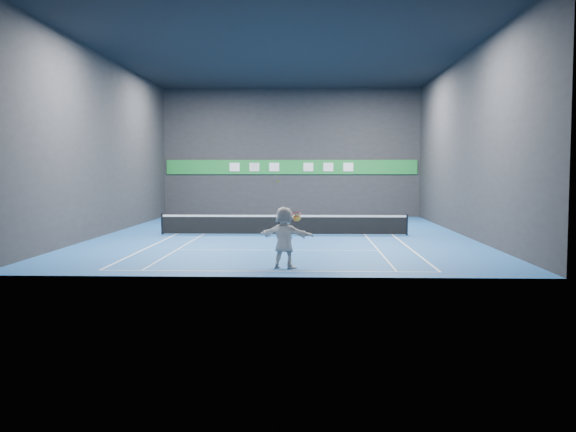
{
  "coord_description": "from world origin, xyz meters",
  "views": [
    {
      "loc": [
        1.34,
        -32.24,
        3.21
      ],
      "look_at": [
        0.49,
        -7.86,
        1.5
      ],
      "focal_mm": 40.0,
      "sensor_mm": 36.0,
      "label": 1
    }
  ],
  "objects_px": {
    "player": "(284,237)",
    "tennis_racket": "(296,217)",
    "tennis_net": "(284,224)",
    "tennis_ball": "(278,182)"
  },
  "relations": [
    {
      "from": "tennis_ball",
      "to": "tennis_racket",
      "type": "height_order",
      "value": "tennis_ball"
    },
    {
      "from": "tennis_ball",
      "to": "tennis_net",
      "type": "height_order",
      "value": "tennis_ball"
    },
    {
      "from": "tennis_racket",
      "to": "tennis_ball",
      "type": "bearing_deg",
      "value": 168.39
    },
    {
      "from": "player",
      "to": "tennis_racket",
      "type": "xyz_separation_m",
      "value": [
        0.37,
        0.05,
        0.68
      ]
    },
    {
      "from": "tennis_ball",
      "to": "tennis_net",
      "type": "distance_m",
      "value": 11.29
    },
    {
      "from": "tennis_net",
      "to": "tennis_racket",
      "type": "distance_m",
      "value": 11.26
    },
    {
      "from": "tennis_ball",
      "to": "tennis_racket",
      "type": "xyz_separation_m",
      "value": [
        0.59,
        -0.12,
        -1.16
      ]
    },
    {
      "from": "tennis_ball",
      "to": "tennis_racket",
      "type": "distance_m",
      "value": 1.3
    },
    {
      "from": "tennis_ball",
      "to": "tennis_racket",
      "type": "bearing_deg",
      "value": -11.61
    },
    {
      "from": "tennis_ball",
      "to": "tennis_net",
      "type": "xyz_separation_m",
      "value": [
        -0.27,
        11.04,
        -2.33
      ]
    }
  ]
}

